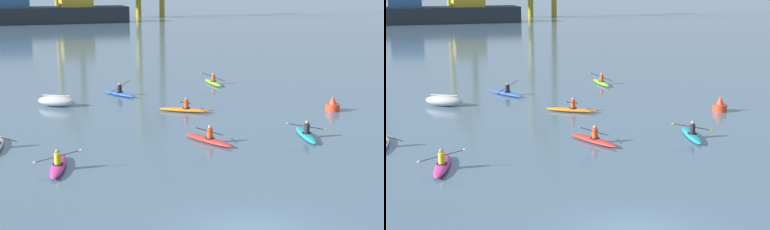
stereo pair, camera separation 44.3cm
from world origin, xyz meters
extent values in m
cube|color=#1E2328|center=(-4.26, 101.62, 1.56)|extent=(43.61, 8.12, 3.13)
ellipsoid|color=beige|center=(-3.99, 23.12, 0.35)|extent=(2.80, 2.26, 0.70)
cube|color=beige|center=(-3.99, 23.12, 0.73)|extent=(1.71, 1.04, 0.06)
cylinder|color=red|center=(12.72, 15.98, 0.23)|extent=(0.90, 0.90, 0.45)
cone|color=red|center=(12.72, 15.98, 0.73)|extent=(0.50, 0.49, 0.55)
ellipsoid|color=#7ABC2D|center=(8.85, 27.62, 0.13)|extent=(0.60, 3.40, 0.26)
torus|color=black|center=(8.85, 27.52, 0.27)|extent=(0.49, 0.49, 0.05)
cylinder|color=#DB471E|center=(8.85, 27.52, 0.51)|extent=(0.30, 0.30, 0.50)
sphere|color=tan|center=(8.85, 27.52, 0.86)|extent=(0.19, 0.19, 0.19)
cylinder|color=black|center=(8.85, 27.57, 0.61)|extent=(1.96, 0.04, 0.82)
ellipsoid|color=silver|center=(7.88, 27.57, 1.00)|extent=(0.21, 0.04, 0.17)
ellipsoid|color=silver|center=(9.83, 27.57, 0.22)|extent=(0.21, 0.04, 0.17)
ellipsoid|color=orange|center=(3.60, 18.73, 0.13)|extent=(3.17, 2.37, 0.26)
torus|color=black|center=(3.69, 18.67, 0.27)|extent=(0.68, 0.68, 0.05)
cylinder|color=#DB471E|center=(3.69, 18.67, 0.51)|extent=(0.30, 0.30, 0.50)
sphere|color=tan|center=(3.69, 18.67, 0.86)|extent=(0.19, 0.19, 0.19)
cylinder|color=black|center=(3.65, 18.70, 0.61)|extent=(1.15, 1.73, 0.53)
ellipsoid|color=black|center=(3.08, 17.85, 0.86)|extent=(0.14, 0.19, 0.15)
ellipsoid|color=black|center=(4.21, 19.55, 0.36)|extent=(0.14, 0.19, 0.15)
ellipsoid|color=red|center=(2.58, 11.52, 0.13)|extent=(1.93, 3.35, 0.26)
torus|color=black|center=(2.62, 11.43, 0.27)|extent=(0.65, 0.65, 0.05)
cylinder|color=#DB471E|center=(2.62, 11.43, 0.51)|extent=(0.30, 0.30, 0.50)
sphere|color=tan|center=(2.62, 11.43, 0.86)|extent=(0.19, 0.19, 0.19)
cylinder|color=black|center=(2.60, 11.47, 0.61)|extent=(1.82, 0.83, 0.79)
ellipsoid|color=silver|center=(1.70, 11.07, 0.99)|extent=(0.21, 0.12, 0.17)
ellipsoid|color=silver|center=(3.49, 11.87, 0.23)|extent=(0.21, 0.12, 0.17)
ellipsoid|color=#C13384|center=(-5.27, 9.57, 0.13)|extent=(1.34, 3.45, 0.26)
torus|color=black|center=(-5.29, 9.47, 0.27)|extent=(0.59, 0.59, 0.05)
cylinder|color=gold|center=(-5.29, 9.47, 0.51)|extent=(0.30, 0.30, 0.50)
sphere|color=tan|center=(-5.29, 9.47, 0.86)|extent=(0.19, 0.19, 0.19)
cylinder|color=black|center=(-5.28, 9.52, 0.61)|extent=(2.00, 0.49, 0.54)
ellipsoid|color=silver|center=(-6.27, 9.74, 0.36)|extent=(0.21, 0.08, 0.15)
ellipsoid|color=silver|center=(-4.29, 9.29, 0.86)|extent=(0.21, 0.08, 0.15)
ellipsoid|color=teal|center=(7.89, 10.82, 0.13)|extent=(1.38, 3.45, 0.26)
torus|color=black|center=(7.86, 10.72, 0.27)|extent=(0.59, 0.59, 0.05)
cylinder|color=#23232D|center=(7.86, 10.72, 0.51)|extent=(0.30, 0.30, 0.50)
sphere|color=tan|center=(7.86, 10.72, 0.86)|extent=(0.19, 0.19, 0.19)
cylinder|color=black|center=(7.87, 10.77, 0.61)|extent=(2.02, 0.52, 0.41)
ellipsoid|color=yellow|center=(6.87, 11.01, 0.80)|extent=(0.20, 0.08, 0.14)
ellipsoid|color=yellow|center=(8.88, 10.53, 0.42)|extent=(0.20, 0.08, 0.14)
ellipsoid|color=silver|center=(-6.88, 13.85, 0.28)|extent=(0.21, 0.06, 0.16)
ellipsoid|color=#2856B2|center=(0.71, 25.44, 0.13)|extent=(2.09, 3.30, 0.26)
torus|color=black|center=(0.75, 25.35, 0.27)|extent=(0.66, 0.66, 0.05)
cylinder|color=black|center=(0.75, 25.35, 0.51)|extent=(0.30, 0.30, 0.50)
sphere|color=tan|center=(0.75, 25.35, 0.86)|extent=(0.19, 0.19, 0.19)
cylinder|color=black|center=(0.73, 25.39, 0.61)|extent=(1.76, 0.93, 0.81)
ellipsoid|color=yellow|center=(-0.14, 24.94, 0.22)|extent=(0.20, 0.13, 0.17)
ellipsoid|color=yellow|center=(1.60, 25.84, 1.00)|extent=(0.20, 0.13, 0.17)
camera|label=1|loc=(-7.44, -15.68, 8.22)|focal=54.26mm
camera|label=2|loc=(-7.02, -15.81, 8.22)|focal=54.26mm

